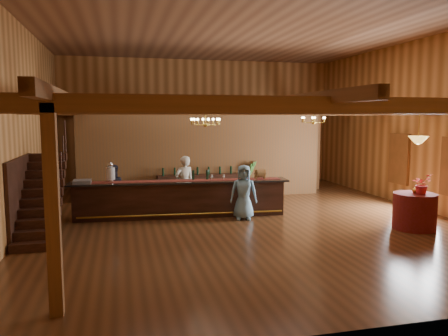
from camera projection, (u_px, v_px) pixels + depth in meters
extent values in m
plane|color=brown|center=(242.00, 218.00, 13.01)|extent=(14.00, 14.00, 0.00)
plane|color=#8F603E|center=(243.00, 28.00, 12.37)|extent=(14.00, 14.00, 0.00)
cube|color=#BC8044|center=(200.00, 123.00, 19.45)|extent=(12.00, 0.10, 5.50)
cube|color=#BC8044|center=(384.00, 135.00, 5.93)|extent=(12.00, 0.10, 5.50)
cube|color=#BC8044|center=(20.00, 127.00, 11.30)|extent=(0.10, 14.00, 5.50)
cube|color=#BC8044|center=(422.00, 125.00, 14.08)|extent=(0.10, 14.00, 5.50)
cube|color=brown|center=(333.00, 105.00, 7.32)|extent=(11.90, 0.20, 0.28)
cube|color=brown|center=(280.00, 108.00, 9.74)|extent=(11.90, 0.20, 0.28)
cube|color=brown|center=(248.00, 110.00, 12.15)|extent=(11.90, 0.20, 0.28)
cube|color=brown|center=(227.00, 111.00, 14.57)|extent=(11.90, 0.20, 0.28)
cube|color=brown|center=(211.00, 112.00, 16.98)|extent=(11.90, 0.20, 0.28)
cube|color=brown|center=(201.00, 112.00, 19.20)|extent=(11.90, 0.20, 0.28)
cube|color=brown|center=(80.00, 104.00, 11.58)|extent=(0.18, 13.90, 0.22)
cube|color=brown|center=(243.00, 105.00, 12.62)|extent=(0.18, 13.90, 0.22)
cube|color=brown|center=(381.00, 106.00, 13.66)|extent=(0.18, 13.90, 0.22)
cube|color=brown|center=(92.00, 155.00, 16.13)|extent=(0.20, 0.20, 3.20)
cube|color=brown|center=(317.00, 151.00, 18.21)|extent=(0.20, 0.20, 3.20)
cube|color=brown|center=(53.00, 212.00, 6.47)|extent=(0.20, 0.20, 3.20)
cube|color=brown|center=(204.00, 156.00, 16.09)|extent=(9.00, 0.18, 3.10)
cube|color=white|center=(399.00, 159.00, 15.17)|extent=(0.12, 1.05, 1.75)
cube|color=#3E1F17|center=(34.00, 247.00, 9.80)|extent=(1.00, 0.28, 0.20)
cube|color=#3E1F17|center=(36.00, 235.00, 10.05)|extent=(1.00, 0.28, 0.20)
cube|color=#3E1F17|center=(37.00, 223.00, 10.30)|extent=(1.00, 0.28, 0.20)
cube|color=#3E1F17|center=(39.00, 213.00, 10.54)|extent=(1.00, 0.28, 0.20)
cube|color=#3E1F17|center=(41.00, 202.00, 10.79)|extent=(1.00, 0.28, 0.20)
cube|color=#3E1F17|center=(42.00, 192.00, 11.04)|extent=(1.00, 0.28, 0.20)
cube|color=#3E1F17|center=(44.00, 183.00, 11.29)|extent=(1.00, 0.28, 0.20)
cube|color=#3E1F17|center=(45.00, 174.00, 11.53)|extent=(1.00, 0.28, 0.20)
cube|color=#3E1F17|center=(46.00, 165.00, 11.78)|extent=(1.00, 0.28, 0.20)
cube|color=#3E1F17|center=(48.00, 157.00, 12.03)|extent=(1.00, 0.28, 0.20)
cube|color=#3E1F17|center=(230.00, 175.00, 18.49)|extent=(1.20, 0.60, 1.10)
cube|color=brown|center=(159.00, 179.00, 17.80)|extent=(1.00, 0.60, 1.00)
cube|color=#3E1F17|center=(181.00, 200.00, 13.17)|extent=(6.27, 1.14, 1.04)
cube|color=black|center=(181.00, 182.00, 13.11)|extent=(6.59, 1.30, 0.05)
cube|color=maroon|center=(181.00, 181.00, 13.10)|extent=(6.14, 0.88, 0.01)
cylinder|color=gold|center=(183.00, 214.00, 12.81)|extent=(6.01, 0.51, 0.05)
cylinder|color=silver|center=(111.00, 181.00, 12.83)|extent=(0.18, 0.18, 0.08)
cylinder|color=silver|center=(111.00, 173.00, 12.80)|extent=(0.26, 0.26, 0.36)
sphere|color=silver|center=(110.00, 165.00, 12.77)|extent=(0.18, 0.18, 0.18)
cube|color=gray|center=(82.00, 182.00, 12.60)|extent=(0.50, 0.50, 0.10)
cube|color=brown|center=(256.00, 175.00, 13.39)|extent=(0.06, 0.06, 0.30)
cube|color=brown|center=(264.00, 174.00, 13.45)|extent=(0.06, 0.06, 0.30)
cylinder|color=brown|center=(260.00, 173.00, 13.42)|extent=(0.24, 0.24, 0.24)
cylinder|color=black|center=(193.00, 175.00, 13.27)|extent=(0.07, 0.07, 0.30)
cylinder|color=black|center=(207.00, 175.00, 13.34)|extent=(0.07, 0.07, 0.30)
cube|color=#3E1F17|center=(203.00, 187.00, 15.83)|extent=(3.30, 0.55, 0.93)
cylinder|color=maroon|center=(415.00, 211.00, 11.70)|extent=(1.12, 1.12, 0.97)
cylinder|color=gold|center=(206.00, 117.00, 11.81)|extent=(0.02, 0.02, 0.41)
sphere|color=gold|center=(206.00, 125.00, 11.83)|extent=(0.12, 0.12, 0.12)
torus|color=gold|center=(206.00, 121.00, 11.82)|extent=(0.80, 0.80, 0.04)
cylinder|color=gold|center=(314.00, 117.00, 13.86)|extent=(0.02, 0.02, 0.38)
sphere|color=gold|center=(314.00, 123.00, 13.88)|extent=(0.12, 0.12, 0.12)
torus|color=gold|center=(314.00, 119.00, 13.87)|extent=(0.80, 0.80, 0.04)
cylinder|color=gold|center=(419.00, 125.00, 11.43)|extent=(0.02, 0.02, 0.80)
cone|color=gold|center=(418.00, 140.00, 11.48)|extent=(0.52, 0.52, 0.20)
imported|color=silver|center=(184.00, 183.00, 13.93)|extent=(0.74, 0.60, 1.77)
imported|color=black|center=(113.00, 189.00, 13.48)|extent=(0.81, 0.67, 1.55)
imported|color=#71A6C2|center=(244.00, 192.00, 12.79)|extent=(0.90, 0.70, 1.61)
imported|color=#3B762B|center=(248.00, 179.00, 16.46)|extent=(0.90, 0.81, 1.36)
imported|color=red|center=(422.00, 184.00, 11.52)|extent=(0.58, 0.54, 0.54)
imported|color=gold|center=(416.00, 187.00, 11.70)|extent=(0.21, 0.21, 0.31)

